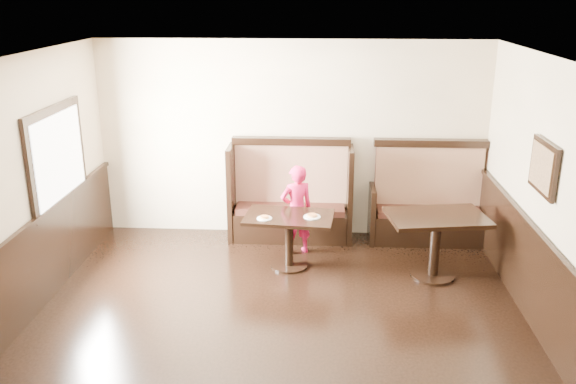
# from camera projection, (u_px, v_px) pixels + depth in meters

# --- Properties ---
(ground) EXTENTS (7.00, 7.00, 0.00)m
(ground) POSITION_uv_depth(u_px,v_px,m) (272.00, 370.00, 5.79)
(ground) COLOR black
(ground) RESTS_ON ground
(room_shell) EXTENTS (7.00, 7.00, 7.00)m
(room_shell) POSITION_uv_depth(u_px,v_px,m) (243.00, 292.00, 5.86)
(room_shell) COLOR beige
(room_shell) RESTS_ON ground
(booth_main) EXTENTS (1.75, 0.72, 1.45)m
(booth_main) POSITION_uv_depth(u_px,v_px,m) (291.00, 202.00, 8.74)
(booth_main) COLOR black
(booth_main) RESTS_ON ground
(booth_neighbor) EXTENTS (1.65, 0.72, 1.45)m
(booth_neighbor) POSITION_uv_depth(u_px,v_px,m) (427.00, 208.00, 8.65)
(booth_neighbor) COLOR black
(booth_neighbor) RESTS_ON ground
(table_main) EXTENTS (1.17, 0.80, 0.71)m
(table_main) POSITION_uv_depth(u_px,v_px,m) (289.00, 228.00, 7.77)
(table_main) COLOR black
(table_main) RESTS_ON ground
(table_neighbor) EXTENTS (1.28, 0.95, 0.82)m
(table_neighbor) POSITION_uv_depth(u_px,v_px,m) (436.00, 231.00, 7.48)
(table_neighbor) COLOR black
(table_neighbor) RESTS_ON ground
(child) EXTENTS (0.53, 0.46, 1.24)m
(child) POSITION_uv_depth(u_px,v_px,m) (297.00, 210.00, 8.17)
(child) COLOR #D9174D
(child) RESTS_ON ground
(pizza_plate_left) EXTENTS (0.19, 0.19, 0.04)m
(pizza_plate_left) POSITION_uv_depth(u_px,v_px,m) (264.00, 218.00, 7.61)
(pizza_plate_left) COLOR white
(pizza_plate_left) RESTS_ON table_main
(pizza_plate_right) EXTENTS (0.22, 0.22, 0.04)m
(pizza_plate_right) POSITION_uv_depth(u_px,v_px,m) (312.00, 216.00, 7.66)
(pizza_plate_right) COLOR white
(pizza_plate_right) RESTS_ON table_main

